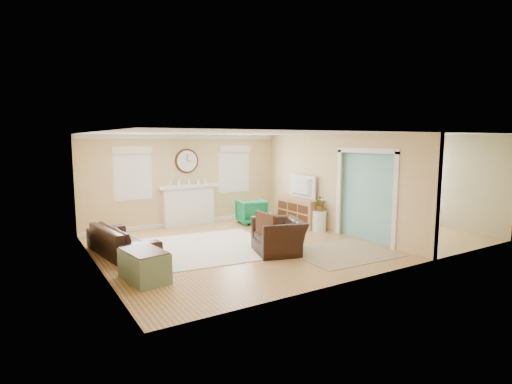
{
  "coord_description": "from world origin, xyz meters",
  "views": [
    {
      "loc": [
        -5.8,
        -7.85,
        2.46
      ],
      "look_at": [
        -0.8,
        0.3,
        1.2
      ],
      "focal_mm": 28.0,
      "sensor_mm": 36.0,
      "label": 1
    }
  ],
  "objects_px": {
    "green_chair": "(251,212)",
    "credenza": "(300,211)",
    "eames_chair": "(279,236)",
    "dining_table": "(367,213)",
    "sofa": "(122,240)"
  },
  "relations": [
    {
      "from": "green_chair",
      "to": "credenza",
      "type": "distance_m",
      "value": 1.41
    },
    {
      "from": "eames_chair",
      "to": "dining_table",
      "type": "distance_m",
      "value": 3.97
    },
    {
      "from": "sofa",
      "to": "dining_table",
      "type": "relative_size",
      "value": 1.14
    },
    {
      "from": "sofa",
      "to": "credenza",
      "type": "bearing_deg",
      "value": -93.45
    },
    {
      "from": "green_chair",
      "to": "dining_table",
      "type": "height_order",
      "value": "green_chair"
    },
    {
      "from": "eames_chair",
      "to": "dining_table",
      "type": "relative_size",
      "value": 0.59
    },
    {
      "from": "green_chair",
      "to": "credenza",
      "type": "xyz_separation_m",
      "value": [
        1.1,
        -0.88,
        0.04
      ]
    },
    {
      "from": "sofa",
      "to": "eames_chair",
      "type": "distance_m",
      "value": 3.38
    },
    {
      "from": "credenza",
      "to": "sofa",
      "type": "bearing_deg",
      "value": -175.45
    },
    {
      "from": "sofa",
      "to": "credenza",
      "type": "distance_m",
      "value": 5.13
    },
    {
      "from": "sofa",
      "to": "eames_chair",
      "type": "height_order",
      "value": "eames_chair"
    },
    {
      "from": "eames_chair",
      "to": "dining_table",
      "type": "height_order",
      "value": "eames_chair"
    },
    {
      "from": "green_chair",
      "to": "dining_table",
      "type": "xyz_separation_m",
      "value": [
        2.77,
        -1.91,
        -0.02
      ]
    },
    {
      "from": "dining_table",
      "to": "green_chair",
      "type": "bearing_deg",
      "value": 46.22
    },
    {
      "from": "sofa",
      "to": "eames_chair",
      "type": "relative_size",
      "value": 1.92
    }
  ]
}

